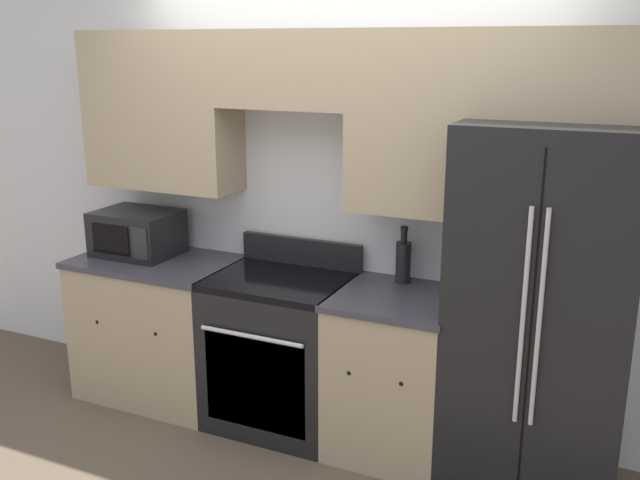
{
  "coord_description": "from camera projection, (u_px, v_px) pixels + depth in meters",
  "views": [
    {
      "loc": [
        1.55,
        -3.05,
        2.17
      ],
      "look_at": [
        0.0,
        0.31,
        1.15
      ],
      "focal_mm": 40.0,
      "sensor_mm": 36.0,
      "label": 1
    }
  ],
  "objects": [
    {
      "name": "wall_back",
      "position": [
        343.0,
        167.0,
        3.98
      ],
      "size": [
        8.0,
        0.39,
        2.6
      ],
      "color": "silver",
      "rests_on": "ground_plane"
    },
    {
      "name": "lower_cabinets_right",
      "position": [
        394.0,
        373.0,
        3.85
      ],
      "size": [
        0.64,
        0.64,
        0.9
      ],
      "color": "tan",
      "rests_on": "ground_plane"
    },
    {
      "name": "refrigerator",
      "position": [
        542.0,
        310.0,
        3.48
      ],
      "size": [
        0.84,
        0.77,
        1.83
      ],
      "color": "black",
      "rests_on": "ground_plane"
    },
    {
      "name": "lower_cabinets_left",
      "position": [
        159.0,
        327.0,
        4.48
      ],
      "size": [
        0.98,
        0.64,
        0.9
      ],
      "color": "tan",
      "rests_on": "ground_plane"
    },
    {
      "name": "microwave",
      "position": [
        137.0,
        233.0,
        4.42
      ],
      "size": [
        0.49,
        0.39,
        0.28
      ],
      "color": "black",
      "rests_on": "lower_cabinets_left"
    },
    {
      "name": "oven_range",
      "position": [
        281.0,
        350.0,
        4.13
      ],
      "size": [
        0.77,
        0.65,
        1.06
      ],
      "color": "black",
      "rests_on": "ground_plane"
    },
    {
      "name": "bottle",
      "position": [
        403.0,
        260.0,
        3.91
      ],
      "size": [
        0.08,
        0.08,
        0.32
      ],
      "color": "black",
      "rests_on": "lower_cabinets_right"
    },
    {
      "name": "ground_plane",
      "position": [
        296.0,
        457.0,
        3.88
      ],
      "size": [
        12.0,
        12.0,
        0.0
      ],
      "primitive_type": "plane",
      "color": "brown"
    }
  ]
}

